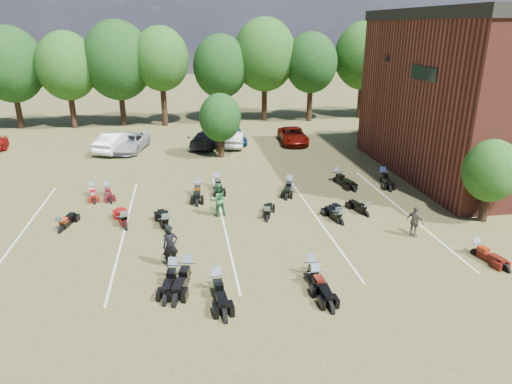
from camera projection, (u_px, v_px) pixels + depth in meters
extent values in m
plane|color=brown|center=(292.00, 243.00, 21.54)|extent=(160.00, 160.00, 0.00)
imported|color=silver|center=(118.00, 142.00, 36.91)|extent=(3.56, 5.15, 1.61)
imported|color=#95979E|center=(129.00, 143.00, 37.07)|extent=(3.39, 5.47, 1.41)
imported|color=black|center=(208.00, 139.00, 38.30)|extent=(3.82, 5.26, 1.42)
imported|color=#0B2951|center=(233.00, 134.00, 39.66)|extent=(2.30, 4.67, 1.53)
imported|color=#9E9E9A|center=(236.00, 139.00, 38.48)|extent=(2.25, 4.20, 1.31)
imported|color=#620C05|center=(293.00, 136.00, 39.50)|extent=(2.55, 4.95, 1.34)
imported|color=#393A3F|center=(375.00, 129.00, 41.38)|extent=(3.51, 5.89, 1.60)
imported|color=black|center=(170.00, 246.00, 19.24)|extent=(0.78, 0.63, 1.86)
imported|color=#266738|center=(218.00, 200.00, 24.37)|extent=(1.07, 0.95, 1.84)
imported|color=#555248|center=(415.00, 222.00, 21.99)|extent=(0.78, 0.99, 1.57)
cube|color=black|center=(387.00, 59.00, 31.47)|extent=(0.30, 0.40, 0.30)
cube|color=black|center=(424.00, 73.00, 27.03)|extent=(0.06, 3.00, 0.80)
cylinder|color=black|center=(15.00, 108.00, 44.56)|extent=(0.58, 0.58, 4.08)
ellipsoid|color=#1E4C19|center=(6.00, 63.00, 43.08)|extent=(6.00, 6.00, 6.90)
cylinder|color=black|center=(68.00, 107.00, 45.31)|extent=(0.58, 0.58, 4.08)
ellipsoid|color=#1E4C19|center=(62.00, 62.00, 43.83)|extent=(6.00, 6.00, 6.90)
cylinder|color=black|center=(120.00, 105.00, 46.06)|extent=(0.57, 0.58, 4.08)
ellipsoid|color=#1E4C19|center=(115.00, 61.00, 44.58)|extent=(6.00, 6.00, 6.90)
cylinder|color=black|center=(170.00, 104.00, 46.81)|extent=(0.57, 0.58, 4.08)
ellipsoid|color=#1E4C19|center=(167.00, 61.00, 45.33)|extent=(6.00, 6.00, 6.90)
cylinder|color=black|center=(219.00, 103.00, 47.56)|extent=(0.58, 0.58, 4.08)
ellipsoid|color=#1E4C19|center=(218.00, 60.00, 46.08)|extent=(6.00, 6.00, 6.90)
cylinder|color=black|center=(266.00, 102.00, 48.31)|extent=(0.57, 0.58, 4.08)
ellipsoid|color=#1E4C19|center=(266.00, 60.00, 46.82)|extent=(6.00, 6.00, 6.90)
cylinder|color=black|center=(311.00, 101.00, 49.06)|extent=(0.57, 0.58, 4.08)
ellipsoid|color=#1E4C19|center=(313.00, 59.00, 47.57)|extent=(6.00, 6.00, 6.90)
cylinder|color=black|center=(356.00, 99.00, 49.80)|extent=(0.57, 0.58, 4.08)
ellipsoid|color=#1E4C19|center=(359.00, 59.00, 48.32)|extent=(6.00, 6.00, 6.90)
cylinder|color=black|center=(399.00, 98.00, 50.55)|extent=(0.58, 0.58, 4.08)
ellipsoid|color=#1E4C19|center=(403.00, 58.00, 49.07)|extent=(6.00, 6.00, 6.90)
cylinder|color=black|center=(440.00, 97.00, 51.30)|extent=(0.58, 0.58, 4.08)
ellipsoid|color=#1E4C19|center=(446.00, 58.00, 49.82)|extent=(6.00, 6.00, 6.90)
cylinder|color=black|center=(485.00, 206.00, 23.75)|extent=(0.24, 0.24, 1.71)
sphere|color=#1E4C19|center=(491.00, 171.00, 23.09)|extent=(2.80, 2.80, 2.80)
cylinder|color=black|center=(221.00, 145.00, 35.27)|extent=(0.24, 0.24, 1.90)
sphere|color=#1E4C19|center=(220.00, 118.00, 34.53)|extent=(3.20, 3.20, 3.20)
cube|color=silver|center=(20.00, 235.00, 22.37)|extent=(0.10, 14.00, 0.01)
cube|color=silver|center=(125.00, 228.00, 23.12)|extent=(0.10, 14.00, 0.01)
cube|color=silver|center=(223.00, 222.00, 23.87)|extent=(0.10, 14.00, 0.01)
cube|color=silver|center=(316.00, 216.00, 24.62)|extent=(0.10, 14.00, 0.01)
cube|color=silver|center=(402.00, 210.00, 25.37)|extent=(0.10, 14.00, 0.01)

